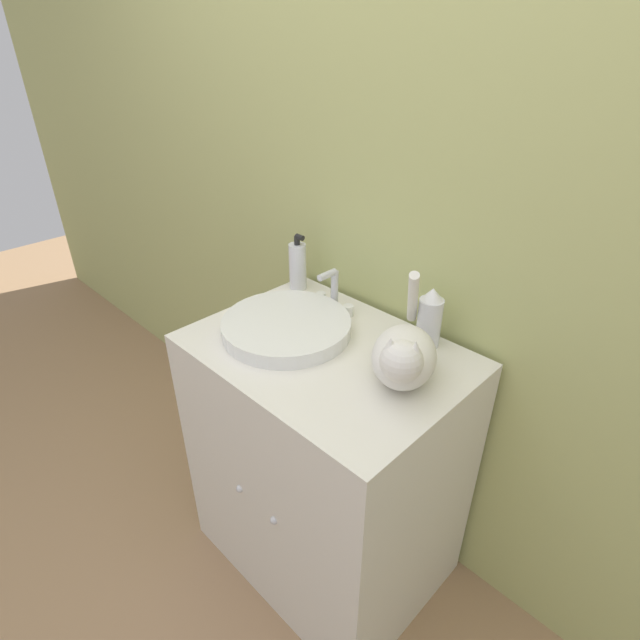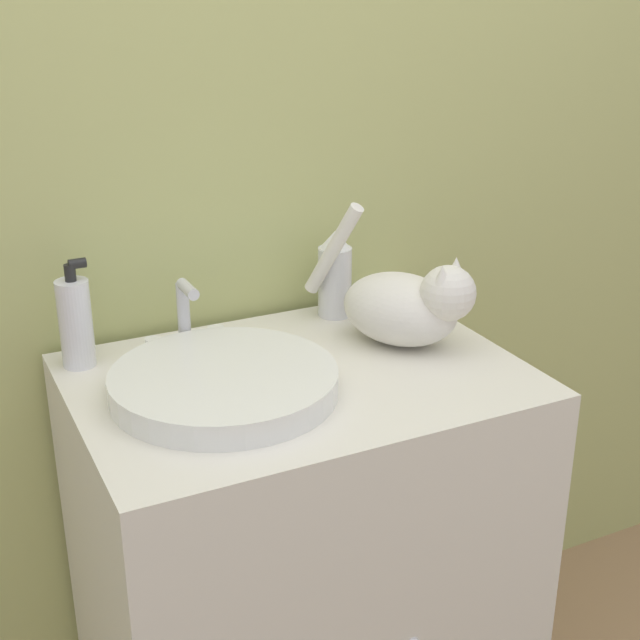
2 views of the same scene
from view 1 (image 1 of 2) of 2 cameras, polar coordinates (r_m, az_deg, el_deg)
ground_plane at (r=1.97m, az=-6.19°, el=-29.30°), size 8.00×8.00×0.00m
wall_back at (r=1.51m, az=9.82°, el=12.83°), size 6.00×0.05×2.50m
vanity_cabinet at (r=1.72m, az=0.59°, el=-15.93°), size 0.79×0.59×0.90m
sink_basin at (r=1.49m, az=-3.85°, el=-0.72°), size 0.39×0.39×0.04m
faucet at (r=1.60m, az=1.52°, el=3.09°), size 0.15×0.08×0.14m
cat at (r=1.28m, az=9.56°, el=-4.00°), size 0.26×0.35×0.26m
soap_bottle at (r=1.73m, az=-2.57°, el=6.23°), size 0.06×0.06×0.20m
spray_bottle at (r=1.44m, az=12.43°, el=0.24°), size 0.07×0.07×0.18m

